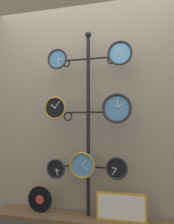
{
  "coord_description": "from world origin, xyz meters",
  "views": [
    {
      "loc": [
        0.8,
        -2.39,
        1.02
      ],
      "look_at": [
        0.0,
        0.36,
        1.19
      ],
      "focal_mm": 42.0,
      "sensor_mm": 36.0,
      "label": 1
    }
  ],
  "objects_px": {
    "clock_middle_right": "(117,108)",
    "picture_frame": "(121,207)",
    "clock_bottom_left": "(56,169)",
    "clock_top_left": "(57,59)",
    "clock_bottom_center": "(82,165)",
    "vinyl_record": "(40,199)",
    "clock_top_right": "(120,53)",
    "display_stand": "(88,160)",
    "clock_bottom_right": "(117,168)",
    "clock_middle_left": "(55,108)"
  },
  "relations": [
    {
      "from": "clock_top_left",
      "to": "clock_bottom_left",
      "type": "relative_size",
      "value": 1.09
    },
    {
      "from": "display_stand",
      "to": "picture_frame",
      "type": "bearing_deg",
      "value": -13.69
    },
    {
      "from": "clock_bottom_right",
      "to": "picture_frame",
      "type": "height_order",
      "value": "clock_bottom_right"
    },
    {
      "from": "clock_top_left",
      "to": "clock_middle_right",
      "type": "xyz_separation_m",
      "value": [
        0.68,
        -0.01,
        -0.57
      ]
    },
    {
      "from": "display_stand",
      "to": "clock_middle_right",
      "type": "height_order",
      "value": "display_stand"
    },
    {
      "from": "clock_bottom_left",
      "to": "clock_top_right",
      "type": "bearing_deg",
      "value": 2.57
    },
    {
      "from": "clock_middle_right",
      "to": "picture_frame",
      "type": "distance_m",
      "value": 1.02
    },
    {
      "from": "clock_top_left",
      "to": "clock_bottom_right",
      "type": "relative_size",
      "value": 1.02
    },
    {
      "from": "clock_middle_right",
      "to": "picture_frame",
      "type": "xyz_separation_m",
      "value": [
        0.04,
        0.01,
        -1.01
      ]
    },
    {
      "from": "picture_frame",
      "to": "clock_bottom_left",
      "type": "bearing_deg",
      "value": -178.55
    },
    {
      "from": "clock_top_right",
      "to": "clock_middle_right",
      "type": "relative_size",
      "value": 0.85
    },
    {
      "from": "clock_bottom_left",
      "to": "clock_bottom_right",
      "type": "relative_size",
      "value": 0.94
    },
    {
      "from": "display_stand",
      "to": "clock_middle_right",
      "type": "bearing_deg",
      "value": -16.27
    },
    {
      "from": "clock_bottom_right",
      "to": "clock_top_left",
      "type": "bearing_deg",
      "value": -179.83
    },
    {
      "from": "clock_top_left",
      "to": "vinyl_record",
      "type": "bearing_deg",
      "value": 172.35
    },
    {
      "from": "clock_middle_right",
      "to": "clock_bottom_right",
      "type": "xyz_separation_m",
      "value": [
        -0.01,
        0.01,
        -0.62
      ]
    },
    {
      "from": "clock_bottom_center",
      "to": "clock_middle_right",
      "type": "bearing_deg",
      "value": -1.08
    },
    {
      "from": "clock_bottom_center",
      "to": "vinyl_record",
      "type": "distance_m",
      "value": 0.65
    },
    {
      "from": "display_stand",
      "to": "clock_top_right",
      "type": "height_order",
      "value": "display_stand"
    },
    {
      "from": "clock_middle_left",
      "to": "clock_top_right",
      "type": "bearing_deg",
      "value": 2.81
    },
    {
      "from": "vinyl_record",
      "to": "picture_frame",
      "type": "distance_m",
      "value": 0.93
    },
    {
      "from": "clock_middle_right",
      "to": "clock_bottom_center",
      "type": "relative_size",
      "value": 1.1
    },
    {
      "from": "clock_top_right",
      "to": "clock_bottom_right",
      "type": "bearing_deg",
      "value": -163.68
    },
    {
      "from": "clock_middle_left",
      "to": "clock_bottom_right",
      "type": "xyz_separation_m",
      "value": [
        0.68,
        0.02,
        -0.64
      ]
    },
    {
      "from": "clock_middle_left",
      "to": "clock_bottom_left",
      "type": "bearing_deg",
      "value": 15.98
    },
    {
      "from": "clock_top_right",
      "to": "clock_bottom_left",
      "type": "xyz_separation_m",
      "value": [
        -0.71,
        -0.03,
        -1.24
      ]
    },
    {
      "from": "clock_top_left",
      "to": "clock_bottom_left",
      "type": "height_order",
      "value": "clock_top_left"
    },
    {
      "from": "clock_top_left",
      "to": "clock_bottom_center",
      "type": "bearing_deg",
      "value": -0.05
    },
    {
      "from": "clock_top_right",
      "to": "clock_middle_left",
      "type": "bearing_deg",
      "value": -177.19
    },
    {
      "from": "clock_top_right",
      "to": "clock_bottom_left",
      "type": "relative_size",
      "value": 1.24
    },
    {
      "from": "vinyl_record",
      "to": "clock_bottom_left",
      "type": "bearing_deg",
      "value": -12.41
    },
    {
      "from": "clock_top_right",
      "to": "vinyl_record",
      "type": "xyz_separation_m",
      "value": [
        -0.93,
        0.02,
        -1.6
      ]
    },
    {
      "from": "display_stand",
      "to": "clock_top_right",
      "type": "relative_size",
      "value": 7.79
    },
    {
      "from": "clock_middle_left",
      "to": "clock_middle_right",
      "type": "distance_m",
      "value": 0.69
    },
    {
      "from": "clock_top_left",
      "to": "clock_middle_right",
      "type": "distance_m",
      "value": 0.88
    },
    {
      "from": "display_stand",
      "to": "clock_bottom_center",
      "type": "distance_m",
      "value": 0.11
    },
    {
      "from": "clock_top_left",
      "to": "vinyl_record",
      "type": "distance_m",
      "value": 1.6
    },
    {
      "from": "clock_top_left",
      "to": "clock_middle_right",
      "type": "height_order",
      "value": "clock_top_left"
    },
    {
      "from": "clock_bottom_left",
      "to": "clock_bottom_center",
      "type": "bearing_deg",
      "value": 3.47
    },
    {
      "from": "clock_top_right",
      "to": "clock_middle_right",
      "type": "height_order",
      "value": "clock_top_right"
    },
    {
      "from": "picture_frame",
      "to": "clock_bottom_right",
      "type": "bearing_deg",
      "value": 177.06
    },
    {
      "from": "clock_top_right",
      "to": "picture_frame",
      "type": "height_order",
      "value": "clock_top_right"
    },
    {
      "from": "clock_bottom_right",
      "to": "display_stand",
      "type": "bearing_deg",
      "value": 164.97
    },
    {
      "from": "clock_top_left",
      "to": "display_stand",
      "type": "bearing_deg",
      "value": 15.19
    },
    {
      "from": "clock_middle_right",
      "to": "clock_bottom_right",
      "type": "relative_size",
      "value": 1.37
    },
    {
      "from": "picture_frame",
      "to": "clock_middle_right",
      "type": "bearing_deg",
      "value": -169.16
    },
    {
      "from": "clock_top_left",
      "to": "clock_middle_left",
      "type": "distance_m",
      "value": 0.56
    },
    {
      "from": "display_stand",
      "to": "clock_bottom_right",
      "type": "distance_m",
      "value": 0.35
    },
    {
      "from": "clock_bottom_left",
      "to": "vinyl_record",
      "type": "distance_m",
      "value": 0.42
    },
    {
      "from": "clock_middle_left",
      "to": "clock_bottom_center",
      "type": "xyz_separation_m",
      "value": [
        0.31,
        0.02,
        -0.62
      ]
    }
  ]
}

